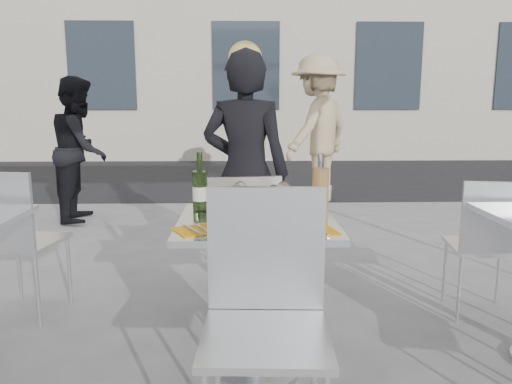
{
  "coord_description": "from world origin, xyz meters",
  "views": [
    {
      "loc": [
        -0.06,
        -2.24,
        1.29
      ],
      "look_at": [
        0.0,
        0.15,
        0.85
      ],
      "focal_mm": 35.0,
      "sensor_mm": 36.0,
      "label": 1
    }
  ],
  "objects_px": {
    "wineglass_white_a": "(233,196)",
    "salad_plate": "(247,208)",
    "side_chair_rfar": "(489,238)",
    "wineglass_white_b": "(240,191)",
    "wineglass_red_a": "(274,195)",
    "chair_far": "(242,238)",
    "pizza_far": "(267,206)",
    "wineglass_red_b": "(283,191)",
    "pizza_near": "(255,224)",
    "woman_diner": "(246,173)",
    "wine_bottle": "(200,189)",
    "napkin_left": "(197,230)",
    "side_chair_lfar": "(13,232)",
    "pedestrian_a": "(80,149)",
    "carafe": "(320,189)",
    "pedestrian_b": "(318,130)",
    "napkin_right": "(314,230)",
    "sugar_shaker": "(293,203)",
    "main_table": "(257,263)",
    "chair_near": "(266,301)"
  },
  "relations": [
    {
      "from": "wineglass_white_a",
      "to": "salad_plate",
      "type": "bearing_deg",
      "value": 50.1
    },
    {
      "from": "side_chair_rfar",
      "to": "salad_plate",
      "type": "relative_size",
      "value": 3.86
    },
    {
      "from": "side_chair_rfar",
      "to": "wineglass_white_b",
      "type": "distance_m",
      "value": 1.54
    },
    {
      "from": "wineglass_red_a",
      "to": "chair_far",
      "type": "bearing_deg",
      "value": 108.49
    },
    {
      "from": "pizza_far",
      "to": "wineglass_red_b",
      "type": "distance_m",
      "value": 0.15
    },
    {
      "from": "pizza_near",
      "to": "woman_diner",
      "type": "bearing_deg",
      "value": 91.76
    },
    {
      "from": "wine_bottle",
      "to": "napkin_left",
      "type": "height_order",
      "value": "wine_bottle"
    },
    {
      "from": "chair_far",
      "to": "wineglass_white_a",
      "type": "xyz_separation_m",
      "value": [
        -0.04,
        -0.49,
        0.33
      ]
    },
    {
      "from": "side_chair_lfar",
      "to": "salad_plate",
      "type": "bearing_deg",
      "value": 168.65
    },
    {
      "from": "pedestrian_a",
      "to": "side_chair_rfar",
      "type": "bearing_deg",
      "value": -135.28
    },
    {
      "from": "carafe",
      "to": "pedestrian_b",
      "type": "bearing_deg",
      "value": 81.83
    },
    {
      "from": "side_chair_rfar",
      "to": "wineglass_red_a",
      "type": "distance_m",
      "value": 1.43
    },
    {
      "from": "side_chair_lfar",
      "to": "napkin_right",
      "type": "distance_m",
      "value": 1.84
    },
    {
      "from": "side_chair_rfar",
      "to": "pizza_far",
      "type": "xyz_separation_m",
      "value": [
        -1.31,
        -0.32,
        0.26
      ]
    },
    {
      "from": "side_chair_rfar",
      "to": "sugar_shaker",
      "type": "height_order",
      "value": "sugar_shaker"
    },
    {
      "from": "carafe",
      "to": "wineglass_white_a",
      "type": "bearing_deg",
      "value": -162.85
    },
    {
      "from": "main_table",
      "to": "pizza_far",
      "type": "bearing_deg",
      "value": 74.75
    },
    {
      "from": "pedestrian_b",
      "to": "wineglass_red_a",
      "type": "relative_size",
      "value": 11.79
    },
    {
      "from": "pedestrian_b",
      "to": "pizza_near",
      "type": "bearing_deg",
      "value": 27.08
    },
    {
      "from": "sugar_shaker",
      "to": "pizza_near",
      "type": "bearing_deg",
      "value": -127.7
    },
    {
      "from": "wine_bottle",
      "to": "napkin_left",
      "type": "bearing_deg",
      "value": -87.37
    },
    {
      "from": "pizza_far",
      "to": "wineglass_white_b",
      "type": "bearing_deg",
      "value": -149.89
    },
    {
      "from": "main_table",
      "to": "pizza_near",
      "type": "height_order",
      "value": "pizza_near"
    },
    {
      "from": "chair_far",
      "to": "main_table",
      "type": "bearing_deg",
      "value": 91.25
    },
    {
      "from": "side_chair_rfar",
      "to": "chair_near",
      "type": "bearing_deg",
      "value": 46.67
    },
    {
      "from": "main_table",
      "to": "pizza_near",
      "type": "bearing_deg",
      "value": -94.4
    },
    {
      "from": "carafe",
      "to": "napkin_left",
      "type": "xyz_separation_m",
      "value": [
        -0.57,
        -0.32,
        -0.11
      ]
    },
    {
      "from": "wineglass_red_a",
      "to": "chair_near",
      "type": "bearing_deg",
      "value": -96.12
    },
    {
      "from": "pizza_far",
      "to": "wineglass_red_b",
      "type": "height_order",
      "value": "wineglass_red_b"
    },
    {
      "from": "salad_plate",
      "to": "sugar_shaker",
      "type": "xyz_separation_m",
      "value": [
        0.22,
        0.04,
        0.02
      ]
    },
    {
      "from": "main_table",
      "to": "salad_plate",
      "type": "bearing_deg",
      "value": 122.01
    },
    {
      "from": "chair_near",
      "to": "napkin_right",
      "type": "xyz_separation_m",
      "value": [
        0.22,
        0.32,
        0.18
      ]
    },
    {
      "from": "side_chair_rfar",
      "to": "wineglass_red_b",
      "type": "distance_m",
      "value": 1.35
    },
    {
      "from": "pedestrian_a",
      "to": "wineglass_white_b",
      "type": "height_order",
      "value": "pedestrian_a"
    },
    {
      "from": "salad_plate",
      "to": "wine_bottle",
      "type": "height_order",
      "value": "wine_bottle"
    },
    {
      "from": "chair_near",
      "to": "wineglass_white_b",
      "type": "distance_m",
      "value": 0.74
    },
    {
      "from": "pedestrian_b",
      "to": "wineglass_white_b",
      "type": "bearing_deg",
      "value": 25.36
    },
    {
      "from": "pedestrian_b",
      "to": "wine_bottle",
      "type": "distance_m",
      "value": 4.07
    },
    {
      "from": "pizza_near",
      "to": "chair_far",
      "type": "bearing_deg",
      "value": 95.65
    },
    {
      "from": "wine_bottle",
      "to": "napkin_right",
      "type": "xyz_separation_m",
      "value": [
        0.51,
        -0.39,
        -0.11
      ]
    },
    {
      "from": "side_chair_rfar",
      "to": "wineglass_white_a",
      "type": "bearing_deg",
      "value": 28.17
    },
    {
      "from": "side_chair_rfar",
      "to": "carafe",
      "type": "distance_m",
      "value": 1.19
    },
    {
      "from": "sugar_shaker",
      "to": "wineglass_white_b",
      "type": "bearing_deg",
      "value": 173.7
    },
    {
      "from": "side_chair_lfar",
      "to": "pedestrian_a",
      "type": "bearing_deg",
      "value": -70.66
    },
    {
      "from": "main_table",
      "to": "wine_bottle",
      "type": "xyz_separation_m",
      "value": [
        -0.27,
        0.17,
        0.32
      ]
    },
    {
      "from": "carafe",
      "to": "side_chair_lfar",
      "type": "bearing_deg",
      "value": 164.32
    },
    {
      "from": "woman_diner",
      "to": "side_chair_rfar",
      "type": "bearing_deg",
      "value": 172.54
    },
    {
      "from": "chair_near",
      "to": "pedestrian_a",
      "type": "height_order",
      "value": "pedestrian_a"
    },
    {
      "from": "chair_near",
      "to": "wineglass_white_a",
      "type": "bearing_deg",
      "value": 105.96
    },
    {
      "from": "chair_far",
      "to": "napkin_left",
      "type": "xyz_separation_m",
      "value": [
        -0.19,
        -0.68,
        0.23
      ]
    }
  ]
}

